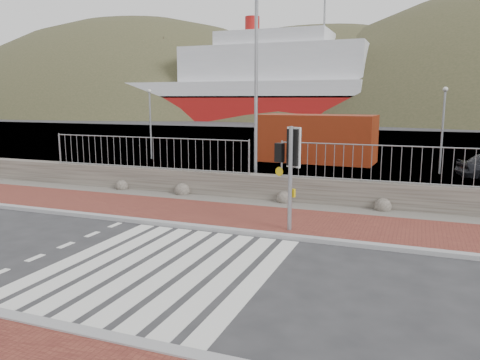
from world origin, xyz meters
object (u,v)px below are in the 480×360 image
at_px(ferry, 237,88).
at_px(traffic_signal_far, 289,156).
at_px(streetlight, 259,85).
at_px(shipping_container, 317,138).

relative_size(ferry, traffic_signal_far, 17.49).
height_order(ferry, streetlight, ferry).
bearing_deg(traffic_signal_far, ferry, -48.50).
bearing_deg(traffic_signal_far, shipping_container, -62.06).
xyz_separation_m(ferry, streetlight, (24.09, -59.83, -1.30)).
bearing_deg(ferry, traffic_signal_far, -67.63).
height_order(ferry, shipping_container, ferry).
height_order(ferry, traffic_signal_far, ferry).
bearing_deg(traffic_signal_far, streetlight, -42.95).
distance_m(ferry, streetlight, 64.51).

